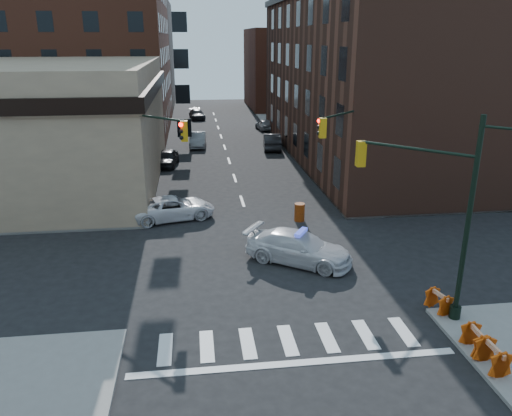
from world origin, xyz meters
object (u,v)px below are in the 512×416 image
object	(u,v)px
parked_car_wfar	(198,140)
barricade_se_a	(439,301)
pickup	(173,208)
barrel_bank	(159,209)
pedestrian_b	(71,211)
barricade_nw_a	(91,213)
parked_car_enear	(272,141)
police_car	(299,248)
pedestrian_a	(128,196)
parked_car_wnear	(167,158)
barrel_road	(300,212)

from	to	relation	value
parked_car_wfar	barricade_se_a	bearing A→B (deg)	-71.55
pickup	barricade_se_a	distance (m)	16.84
parked_car_wfar	barrel_bank	bearing A→B (deg)	-94.01
pedestrian_b	barricade_nw_a	world-z (taller)	pedestrian_b
barricade_nw_a	parked_car_enear	bearing A→B (deg)	52.48
pedestrian_b	barricade_nw_a	xyz separation A→B (m)	(0.88, 1.01, -0.56)
pickup	pedestrian_b	bearing A→B (deg)	85.84
parked_car_wfar	pedestrian_b	size ratio (longest dim) A/B	2.22
pedestrian_b	barrel_bank	size ratio (longest dim) A/B	2.06
police_car	pedestrian_a	bearing A→B (deg)	79.61
parked_car_enear	pedestrian_a	bearing A→B (deg)	61.95
pedestrian_a	barricade_se_a	xyz separation A→B (m)	(13.83, -14.27, -0.57)
pedestrian_a	barricade_nw_a	size ratio (longest dim) A/B	1.64
pedestrian_b	barricade_se_a	world-z (taller)	pedestrian_b
barricade_se_a	barricade_nw_a	size ratio (longest dim) A/B	0.91
parked_car_wnear	barrel_bank	xyz separation A→B (m)	(0.00, -13.12, -0.22)
police_car	barrel_bank	xyz separation A→B (m)	(-7.31, 7.80, -0.29)
barrel_bank	barricade_nw_a	world-z (taller)	barricade_nw_a
pedestrian_b	barricade_se_a	bearing A→B (deg)	-69.82
pickup	barricade_nw_a	world-z (taller)	pickup
parked_car_wnear	pedestrian_a	distance (m)	12.38
barrel_road	pedestrian_b	bearing A→B (deg)	178.81
barricade_se_a	pedestrian_a	bearing A→B (deg)	30.79
parked_car_enear	barricade_se_a	bearing A→B (deg)	98.92
barrel_bank	barricade_se_a	size ratio (longest dim) A/B	0.90
parked_car_wnear	parked_car_enear	bearing A→B (deg)	36.91
pickup	pedestrian_b	xyz separation A→B (m)	(-5.80, -1.06, 0.44)
barrel_bank	barricade_nw_a	distance (m)	4.06
police_car	barricade_nw_a	world-z (taller)	police_car
pedestrian_b	parked_car_wnear	bearing A→B (deg)	36.80
pickup	parked_car_wnear	xyz separation A→B (m)	(-0.92, 13.73, -0.00)
barricade_se_a	barrel_road	bearing A→B (deg)	2.84
parked_car_wfar	parked_car_enear	world-z (taller)	parked_car_enear
parked_car_wfar	barrel_road	size ratio (longest dim) A/B	4.04
barrel_bank	barricade_se_a	world-z (taller)	barrel_bank
police_car	parked_car_enear	bearing A→B (deg)	26.73
parked_car_wfar	pickup	bearing A→B (deg)	-91.39
barricade_se_a	barrel_bank	bearing A→B (deg)	28.35
barrel_bank	parked_car_wfar	bearing A→B (deg)	82.38
police_car	pickup	xyz separation A→B (m)	(-6.39, 7.18, -0.07)
parked_car_wfar	pedestrian_b	bearing A→B (deg)	-105.15
parked_car_wfar	parked_car_wnear	bearing A→B (deg)	-106.07
pedestrian_b	barrel_road	world-z (taller)	pedestrian_b
parked_car_enear	police_car	bearing A→B (deg)	89.72
pedestrian_b	barricade_se_a	xyz separation A→B (m)	(16.78, -11.70, -0.60)
parked_car_enear	pedestrian_a	size ratio (longest dim) A/B	2.46
parked_car_wfar	police_car	bearing A→B (deg)	-77.49
parked_car_wfar	barrel_road	bearing A→B (deg)	-72.21
parked_car_wfar	parked_car_enear	size ratio (longest dim) A/B	0.93
barrel_road	barricade_se_a	world-z (taller)	barrel_road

